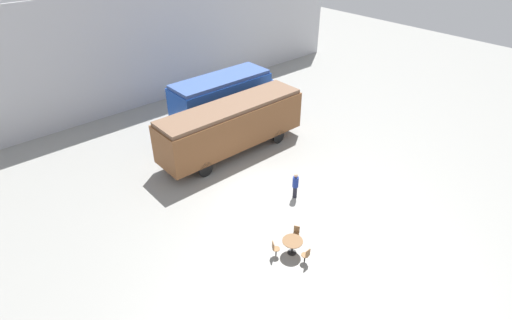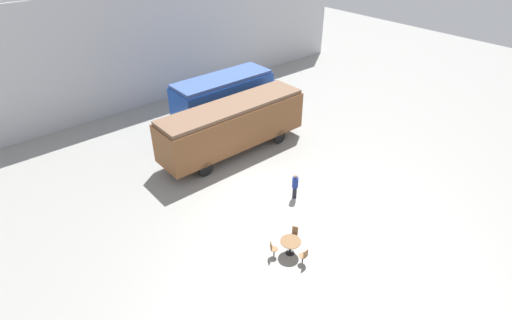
# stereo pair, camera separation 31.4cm
# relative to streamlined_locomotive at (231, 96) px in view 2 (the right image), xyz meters

# --- Properties ---
(ground_plane) EXTENTS (80.00, 80.00, 0.00)m
(ground_plane) POSITION_rel_streamlined_locomotive_xyz_m (-4.16, -8.22, -2.15)
(ground_plane) COLOR gray
(backdrop_wall) EXTENTS (44.00, 0.15, 9.00)m
(backdrop_wall) POSITION_rel_streamlined_locomotive_xyz_m (-4.16, 7.08, 2.35)
(backdrop_wall) COLOR silver
(backdrop_wall) RESTS_ON ground_plane
(streamlined_locomotive) EXTENTS (9.05, 2.67, 3.75)m
(streamlined_locomotive) POSITION_rel_streamlined_locomotive_xyz_m (0.00, 0.00, 0.00)
(streamlined_locomotive) COLOR blue
(streamlined_locomotive) RESTS_ON ground_plane
(passenger_coach_wooden) EXTENTS (10.19, 2.61, 3.41)m
(passenger_coach_wooden) POSITION_rel_streamlined_locomotive_xyz_m (-2.44, -3.47, -0.14)
(passenger_coach_wooden) COLOR brown
(passenger_coach_wooden) RESTS_ON ground_plane
(cafe_table_near) EXTENTS (0.98, 0.98, 0.78)m
(cafe_table_near) POSITION_rel_streamlined_locomotive_xyz_m (-6.10, -12.64, -1.52)
(cafe_table_near) COLOR black
(cafe_table_near) RESTS_ON ground_plane
(cafe_chair_0) EXTENTS (0.36, 0.36, 0.87)m
(cafe_chair_0) POSITION_rel_streamlined_locomotive_xyz_m (-6.06, -13.50, -1.64)
(cafe_chair_0) COLOR black
(cafe_chair_0) RESTS_ON ground_plane
(cafe_chair_1) EXTENTS (0.40, 0.39, 0.87)m
(cafe_chair_1) POSITION_rel_streamlined_locomotive_xyz_m (-5.36, -12.18, -1.64)
(cafe_chair_1) COLOR black
(cafe_chair_1) RESTS_ON ground_plane
(cafe_chair_2) EXTENTS (0.40, 0.39, 0.87)m
(cafe_chair_2) POSITION_rel_streamlined_locomotive_xyz_m (-6.86, -12.24, -1.64)
(cafe_chair_2) COLOR black
(cafe_chair_2) RESTS_ON ground_plane
(visitor_person) EXTENTS (0.34, 0.34, 1.58)m
(visitor_person) POSITION_rel_streamlined_locomotive_xyz_m (-2.91, -9.72, -1.30)
(visitor_person) COLOR #262633
(visitor_person) RESTS_ON ground_plane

